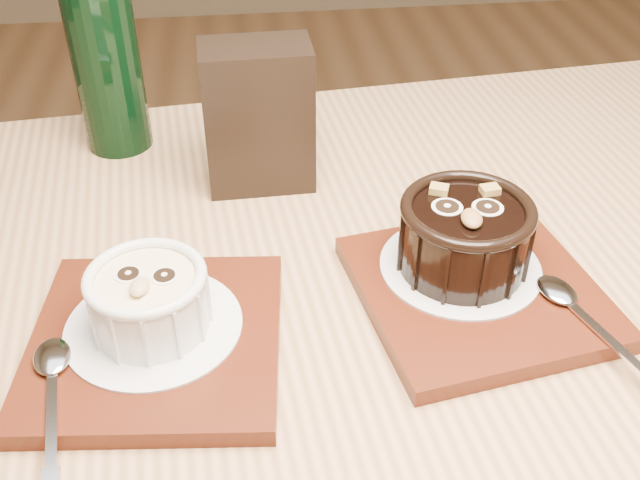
{
  "coord_description": "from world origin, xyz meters",
  "views": [
    {
      "loc": [
        -0.31,
        -0.62,
        1.15
      ],
      "look_at": [
        -0.26,
        -0.18,
        0.81
      ],
      "focal_mm": 42.0,
      "sensor_mm": 36.0,
      "label": 1
    }
  ],
  "objects_px": {
    "tray_left": "(156,342)",
    "ramekin_white": "(149,297)",
    "tray_right": "(477,292)",
    "ramekin_dark": "(465,233)",
    "table": "(356,403)",
    "green_bottle": "(106,57)",
    "condiment_stand": "(258,117)"
  },
  "relations": [
    {
      "from": "tray_left",
      "to": "ramekin_white",
      "type": "relative_size",
      "value": 2.07
    },
    {
      "from": "table",
      "to": "ramekin_white",
      "type": "distance_m",
      "value": 0.2
    },
    {
      "from": "tray_right",
      "to": "ramekin_white",
      "type": "bearing_deg",
      "value": -175.77
    },
    {
      "from": "table",
      "to": "ramekin_white",
      "type": "height_order",
      "value": "ramekin_white"
    },
    {
      "from": "green_bottle",
      "to": "ramekin_white",
      "type": "bearing_deg",
      "value": -80.04
    },
    {
      "from": "ramekin_dark",
      "to": "green_bottle",
      "type": "height_order",
      "value": "green_bottle"
    },
    {
      "from": "table",
      "to": "tray_right",
      "type": "height_order",
      "value": "tray_right"
    },
    {
      "from": "tray_left",
      "to": "tray_right",
      "type": "xyz_separation_m",
      "value": [
        0.25,
        0.03,
        0.0
      ]
    },
    {
      "from": "tray_left",
      "to": "ramekin_dark",
      "type": "height_order",
      "value": "ramekin_dark"
    },
    {
      "from": "table",
      "to": "ramekin_dark",
      "type": "bearing_deg",
      "value": 25.21
    },
    {
      "from": "table",
      "to": "condiment_stand",
      "type": "height_order",
      "value": "condiment_stand"
    },
    {
      "from": "table",
      "to": "green_bottle",
      "type": "distance_m",
      "value": 0.41
    },
    {
      "from": "table",
      "to": "tray_left",
      "type": "bearing_deg",
      "value": -177.13
    },
    {
      "from": "condiment_stand",
      "to": "table",
      "type": "bearing_deg",
      "value": -73.69
    },
    {
      "from": "ramekin_dark",
      "to": "ramekin_white",
      "type": "bearing_deg",
      "value": -162.27
    },
    {
      "from": "ramekin_dark",
      "to": "tray_right",
      "type": "bearing_deg",
      "value": -61.14
    },
    {
      "from": "tray_left",
      "to": "ramekin_dark",
      "type": "xyz_separation_m",
      "value": [
        0.24,
        0.05,
        0.04
      ]
    },
    {
      "from": "tray_right",
      "to": "ramekin_dark",
      "type": "xyz_separation_m",
      "value": [
        -0.01,
        0.02,
        0.04
      ]
    },
    {
      "from": "table",
      "to": "green_bottle",
      "type": "relative_size",
      "value": 5.09
    },
    {
      "from": "condiment_stand",
      "to": "green_bottle",
      "type": "bearing_deg",
      "value": 147.79
    },
    {
      "from": "tray_left",
      "to": "green_bottle",
      "type": "distance_m",
      "value": 0.33
    },
    {
      "from": "ramekin_white",
      "to": "tray_right",
      "type": "relative_size",
      "value": 0.48
    },
    {
      "from": "ramekin_white",
      "to": "condiment_stand",
      "type": "bearing_deg",
      "value": 77.88
    },
    {
      "from": "tray_left",
      "to": "green_bottle",
      "type": "relative_size",
      "value": 0.72
    },
    {
      "from": "ramekin_white",
      "to": "condiment_stand",
      "type": "distance_m",
      "value": 0.23
    },
    {
      "from": "tray_right",
      "to": "green_bottle",
      "type": "relative_size",
      "value": 0.72
    },
    {
      "from": "table",
      "to": "green_bottle",
      "type": "xyz_separation_m",
      "value": [
        -0.21,
        0.31,
        0.19
      ]
    },
    {
      "from": "ramekin_white",
      "to": "tray_right",
      "type": "bearing_deg",
      "value": 15.14
    },
    {
      "from": "tray_left",
      "to": "condiment_stand",
      "type": "xyz_separation_m",
      "value": [
        0.09,
        0.22,
        0.06
      ]
    },
    {
      "from": "table",
      "to": "tray_left",
      "type": "height_order",
      "value": "tray_left"
    },
    {
      "from": "ramekin_white",
      "to": "condiment_stand",
      "type": "relative_size",
      "value": 0.62
    },
    {
      "from": "green_bottle",
      "to": "condiment_stand",
      "type": "bearing_deg",
      "value": -32.21
    }
  ]
}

